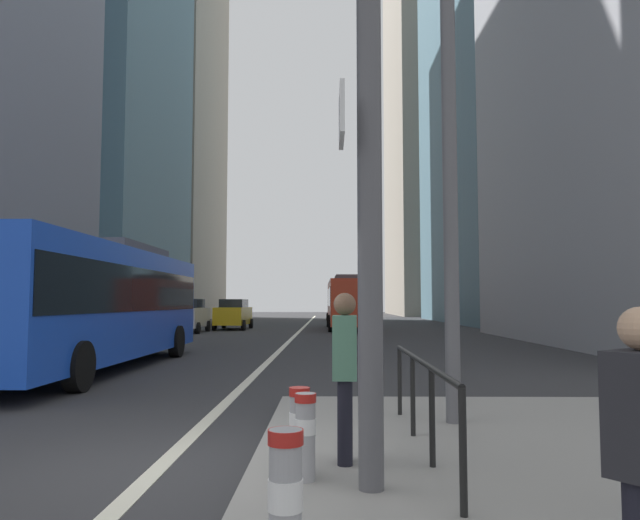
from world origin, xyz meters
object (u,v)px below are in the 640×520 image
Objects in this scene: car_oncoming_far at (234,314)px; bollard_back at (299,425)px; city_bus_blue_oncoming at (95,299)px; car_receding_near at (353,310)px; bollard_left at (285,506)px; street_lamp_post at (448,47)px; traffic_signal_gantry at (123,38)px; car_oncoming_mid at (188,315)px; pedestrian_far at (345,368)px; car_receding_far at (337,310)px; bollard_right at (305,431)px; city_bus_red_receding at (348,301)px.

car_oncoming_far reaches higher than bollard_back.
car_receding_near is at bearing 78.96° from city_bus_blue_oncoming.
bollard_back is at bearing -92.80° from car_receding_near.
street_lamp_post is at bearing 68.42° from bollard_left.
traffic_signal_gantry is at bearing 130.25° from bollard_left.
bollard_left is 2.40m from bollard_back.
car_oncoming_far is 33.89m from traffic_signal_gantry.
pedestrian_far is (8.35, -28.39, 0.10)m from car_oncoming_mid.
car_receding_near is 1.07× the size of car_receding_far.
car_oncoming_far is at bearing -109.30° from car_receding_far.
street_lamp_post is at bearing 54.31° from bollard_right.
car_oncoming_mid is at bearing 104.33° from bollard_left.
car_receding_near is (10.48, 23.77, 0.00)m from car_oncoming_mid.
bollard_back is at bearing -79.81° from car_oncoming_far.
car_oncoming_mid reaches higher than pedestrian_far.
bollard_left is 2.18m from bollard_right.
bollard_back is (7.92, -28.75, -0.40)m from car_oncoming_mid.
car_oncoming_mid is 0.66× the size of traffic_signal_gantry.
car_oncoming_mid reaches higher than bollard_right.
traffic_signal_gantry is (-3.10, -33.55, 2.30)m from city_bus_red_receding.
city_bus_red_receding reaches higher than bollard_right.
city_bus_blue_oncoming is 2.85× the size of car_receding_far.
bollard_right is (-0.97, -53.10, -0.40)m from car_receding_far.
city_bus_red_receding is (7.31, 23.38, -0.00)m from city_bus_blue_oncoming.
bollard_left is at bearing -92.63° from car_receding_near.
traffic_signal_gantry is 8.32× the size of bollard_back.
car_receding_far reaches higher than bollard_right.
traffic_signal_gantry is 3.91× the size of pedestrian_far.
traffic_signal_gantry is 0.83× the size of street_lamp_post.
pedestrian_far is (2.02, 0.84, -3.05)m from traffic_signal_gantry.
street_lamp_post is at bearing -43.37° from city_bus_blue_oncoming.
bollard_left is (7.96, -31.15, -0.34)m from car_oncoming_mid.
traffic_signal_gantry is (-4.15, -53.00, 3.15)m from car_receding_near.
bollard_right is at bearing 89.45° from bollard_left.
city_bus_blue_oncoming is 11.24m from pedestrian_far.
city_bus_blue_oncoming and city_bus_red_receding have the same top height.
car_receding_far is 50.69m from street_lamp_post.
bollard_left is 2.82m from pedestrian_far.
traffic_signal_gantry is at bearing -82.60° from car_oncoming_far.
bollard_left is at bearing -90.55° from bollard_right.
city_bus_blue_oncoming is at bearing 136.63° from street_lamp_post.
traffic_signal_gantry is 3.75m from pedestrian_far.
car_receding_near reaches higher than bollard_back.
car_receding_near is at bearing 87.37° from bollard_left.
city_bus_blue_oncoming is at bearing 112.52° from traffic_signal_gantry.
street_lamp_post is 10.07× the size of bollard_back.
traffic_signal_gantry reaches higher than car_receding_near.
bollard_back is 0.47× the size of pedestrian_far.
city_bus_red_receding is at bearing 90.79° from street_lamp_post.
street_lamp_post is (7.86, -30.61, 4.29)m from car_oncoming_far.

